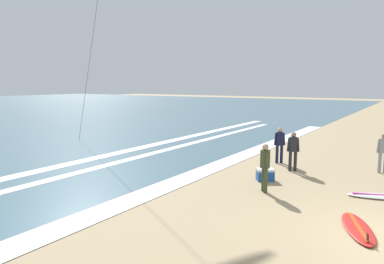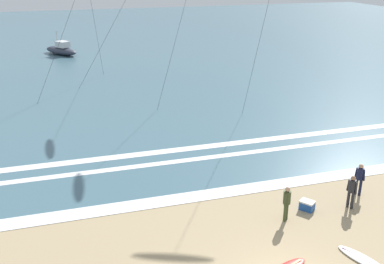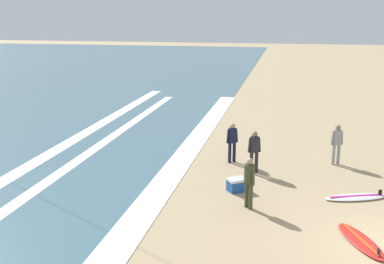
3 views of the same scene
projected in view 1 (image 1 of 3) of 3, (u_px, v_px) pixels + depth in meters
wave_foam_shoreline at (170, 185)px, 12.38m from camera, size 39.82×1.01×0.01m
wave_foam_mid_break at (65, 176)px, 13.57m from camera, size 40.84×0.51×0.01m
wave_foam_outer_break at (32, 172)px, 14.10m from camera, size 46.10×0.69×0.01m
surfer_right_near at (293, 148)px, 14.24m from camera, size 0.32×0.50×1.60m
surfer_mid_group at (280, 142)px, 15.66m from camera, size 0.36×0.47×1.60m
surfer_foreground_main at (383, 149)px, 13.94m from camera, size 0.32×0.51×1.60m
surfer_left_far at (265, 163)px, 11.49m from camera, size 0.44×0.40×1.60m
surfboard_foreground_flat at (358, 228)px, 8.61m from camera, size 2.17×1.34×0.25m
surfboard_near_water at (383, 196)px, 11.01m from camera, size 1.29×2.18×0.25m
cooler_box at (265, 174)px, 12.97m from camera, size 0.72×0.76×0.44m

